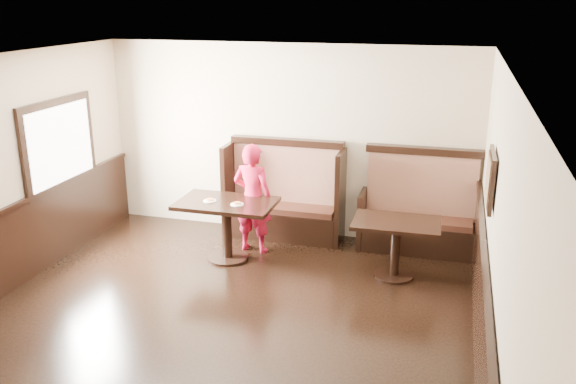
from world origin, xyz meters
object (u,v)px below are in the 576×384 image
at_px(table_neighbor, 396,235).
at_px(booth_neighbor, 419,217).
at_px(booth_main, 285,202).
at_px(child, 253,198).
at_px(table_main, 227,215).

bearing_deg(table_neighbor, booth_neighbor, 76.09).
xyz_separation_m(booth_main, child, (-0.27, -0.66, 0.24)).
xyz_separation_m(table_main, child, (0.25, 0.37, 0.14)).
bearing_deg(booth_neighbor, booth_main, 179.95).
relative_size(table_main, table_neighbor, 1.18).
relative_size(booth_neighbor, child, 1.07).
relative_size(table_main, child, 0.84).
bearing_deg(table_main, booth_main, 63.60).
height_order(table_main, table_neighbor, table_main).
bearing_deg(booth_main, child, -111.99).
distance_m(booth_main, child, 0.76).
bearing_deg(table_neighbor, booth_main, 149.44).
distance_m(booth_neighbor, child, 2.33).
bearing_deg(child, table_main, 62.96).
relative_size(booth_main, booth_neighbor, 1.06).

